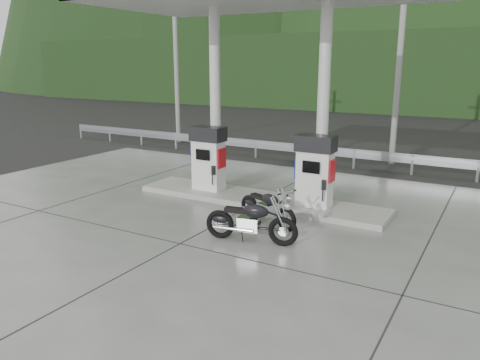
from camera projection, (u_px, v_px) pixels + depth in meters
The scene contains 15 objects.
ground at pixel (207, 230), 10.62m from camera, with size 160.00×160.00×0.00m, color black.
forecourt_apron at pixel (207, 230), 10.62m from camera, with size 18.00×14.00×0.02m, color slate.
pump_island at pixel (258, 199), 12.70m from camera, with size 7.00×1.40×0.15m, color gray.
gas_pump_left at pixel (208, 158), 13.24m from camera, with size 0.95×0.55×1.80m, color white, non-canonical shape.
gas_pump_right at pixel (315, 171), 11.69m from camera, with size 0.95×0.55×1.80m, color white, non-canonical shape.
canopy_column_left at pixel (215, 100), 13.18m from camera, with size 0.30×0.30×5.00m, color silver.
canopy_column_right at pixel (323, 105), 11.64m from camera, with size 0.30×0.30×5.00m, color silver.
guardrail at pixel (328, 147), 17.17m from camera, with size 26.00×0.16×1.42m, color #9E9FA5, non-canonical shape.
road at pixel (355, 151), 20.29m from camera, with size 60.00×7.00×0.01m, color black.
utility_pole_a at pixel (176, 56), 21.51m from camera, with size 0.22×0.22×8.00m, color gray.
utility_pole_b at pixel (400, 54), 16.67m from camera, with size 0.22×0.22×8.00m, color gray.
tree_band at pixel (429, 73), 35.11m from camera, with size 80.00×6.00×6.00m, color black.
forested_hills at pixel (463, 92), 61.06m from camera, with size 100.00×40.00×140.00m, color black, non-canonical shape.
motorcycle_left at pixel (267, 208), 10.88m from camera, with size 1.70×0.54×0.81m, color black, non-canonical shape.
motorcycle_right at pixel (251, 222), 9.79m from camera, with size 1.89×0.60×0.89m, color black, non-canonical shape.
Camera 1 is at (5.66, -8.31, 3.69)m, focal length 35.00 mm.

